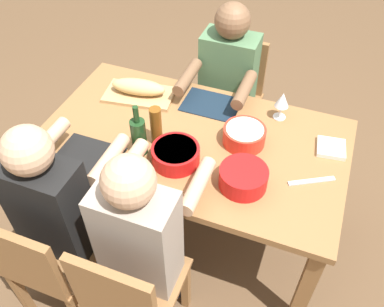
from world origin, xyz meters
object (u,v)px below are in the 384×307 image
(diner_far_right, at_px, (57,205))
(serving_bowl_fruit, at_px, (243,177))
(chair_near_center, at_px, (232,93))
(beer_bottle, at_px, (156,126))
(napkin_stack, at_px, (331,148))
(bread_loaf, at_px, (138,87))
(chair_far_right, at_px, (46,262))
(wine_bottle, at_px, (139,136))
(serving_bowl_greens, at_px, (176,154))
(serving_bowl_pasta, at_px, (244,135))
(diner_near_center, at_px, (226,82))
(wine_glass, at_px, (282,101))
(chair_far_center, at_px, (129,293))
(dining_table, at_px, (192,151))
(cutting_board, at_px, (139,95))
(diner_far_center, at_px, (143,234))

(diner_far_right, height_order, serving_bowl_fruit, diner_far_right)
(chair_near_center, bearing_deg, beer_bottle, 79.60)
(napkin_stack, bearing_deg, bread_loaf, -2.66)
(chair_far_right, xyz_separation_m, wine_bottle, (-0.23, -0.60, 0.37))
(serving_bowl_greens, bearing_deg, serving_bowl_pasta, -137.94)
(chair_near_center, relative_size, serving_bowl_fruit, 3.73)
(bread_loaf, bearing_deg, serving_bowl_fruit, 149.83)
(serving_bowl_greens, xyz_separation_m, serving_bowl_pasta, (-0.28, -0.25, 0.00))
(diner_near_center, bearing_deg, wine_glass, 145.82)
(chair_far_center, distance_m, serving_bowl_greens, 0.68)
(wine_bottle, bearing_deg, chair_far_right, 69.15)
(chair_far_center, xyz_separation_m, napkin_stack, (-0.69, -0.96, 0.27))
(dining_table, xyz_separation_m, diner_far_right, (0.44, 0.60, 0.05))
(bread_loaf, distance_m, napkin_stack, 1.12)
(serving_bowl_fruit, distance_m, cutting_board, 0.88)
(chair_near_center, bearing_deg, bread_loaf, 52.75)
(chair_far_center, xyz_separation_m, beer_bottle, (0.16, -0.70, 0.37))
(diner_far_center, relative_size, serving_bowl_pasta, 5.48)
(serving_bowl_pasta, xyz_separation_m, wine_bottle, (0.47, 0.25, 0.06))
(dining_table, height_order, wine_glass, wine_glass)
(chair_near_center, distance_m, cutting_board, 0.75)
(diner_far_right, height_order, wine_bottle, diner_far_right)
(chair_far_center, relative_size, wine_bottle, 2.93)
(dining_table, relative_size, bread_loaf, 5.02)
(chair_far_center, bearing_deg, chair_near_center, -90.00)
(chair_near_center, relative_size, wine_bottle, 2.93)
(chair_far_center, xyz_separation_m, serving_bowl_greens, (0.02, -0.61, 0.31))
(bread_loaf, xyz_separation_m, wine_bottle, (-0.21, 0.41, 0.04))
(diner_near_center, bearing_deg, bread_loaf, 41.33)
(diner_far_center, relative_size, wine_bottle, 4.14)
(beer_bottle, bearing_deg, diner_near_center, -103.09)
(diner_near_center, relative_size, napkin_stack, 8.57)
(chair_far_right, distance_m, bread_loaf, 1.07)
(chair_far_center, bearing_deg, wine_glass, -109.20)
(serving_bowl_greens, xyz_separation_m, bread_loaf, (0.40, -0.41, 0.01))
(diner_far_right, bearing_deg, chair_far_center, 157.42)
(chair_far_right, xyz_separation_m, wine_glass, (-0.83, -1.12, 0.37))
(chair_near_center, bearing_deg, chair_far_center, 90.00)
(serving_bowl_fruit, bearing_deg, serving_bowl_greens, -4.90)
(chair_far_center, bearing_deg, diner_far_right, -22.58)
(napkin_stack, bearing_deg, diner_near_center, -31.35)
(diner_near_center, bearing_deg, serving_bowl_fruit, 112.50)
(diner_far_center, relative_size, diner_far_right, 1.00)
(chair_near_center, distance_m, wine_glass, 0.70)
(diner_far_center, xyz_separation_m, serving_bowl_greens, (0.02, -0.42, 0.09))
(cutting_board, bearing_deg, wine_glass, -172.61)
(chair_far_center, bearing_deg, serving_bowl_greens, -88.34)
(cutting_board, xyz_separation_m, bread_loaf, (0.00, 0.00, 0.06))
(chair_far_center, relative_size, diner_near_center, 0.71)
(chair_far_right, height_order, bread_loaf, same)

